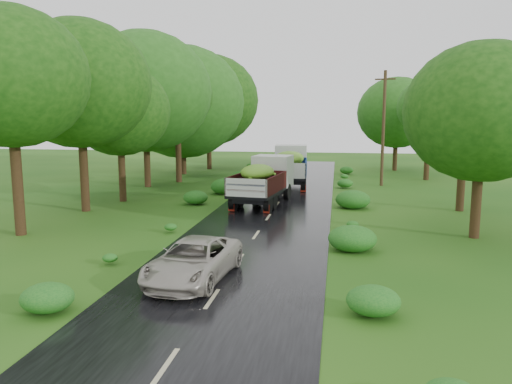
% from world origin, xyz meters
% --- Properties ---
extents(ground, '(120.00, 120.00, 0.00)m').
position_xyz_m(ground, '(0.00, 0.00, 0.00)').
color(ground, '#17480F').
rests_on(ground, ground).
extents(road, '(6.50, 80.00, 0.02)m').
position_xyz_m(road, '(0.00, 5.00, 0.01)').
color(road, black).
rests_on(road, ground).
extents(road_lines, '(0.12, 69.60, 0.00)m').
position_xyz_m(road_lines, '(0.00, 6.00, 0.02)').
color(road_lines, '#BFB78C').
rests_on(road_lines, road).
extents(truck_near, '(3.21, 6.91, 2.80)m').
position_xyz_m(truck_near, '(-0.81, 16.04, 1.58)').
color(truck_near, black).
rests_on(truck_near, ground).
extents(truck_far, '(2.88, 7.25, 3.00)m').
position_xyz_m(truck_far, '(-0.02, 24.06, 1.70)').
color(truck_far, black).
rests_on(truck_far, ground).
extents(car, '(2.59, 4.85, 1.30)m').
position_xyz_m(car, '(-1.01, 1.57, 0.67)').
color(car, '#ADA69A').
rests_on(car, road).
extents(utility_pole, '(1.49, 0.48, 8.65)m').
position_xyz_m(utility_pole, '(6.90, 25.40, 4.45)').
color(utility_pole, '#382616').
rests_on(utility_pole, ground).
extents(trees_left, '(5.83, 32.76, 9.04)m').
position_xyz_m(trees_left, '(-10.02, 23.04, 6.66)').
color(trees_left, black).
rests_on(trees_left, ground).
extents(trees_right, '(5.38, 31.31, 7.46)m').
position_xyz_m(trees_right, '(9.81, 23.85, 5.60)').
color(trees_right, black).
rests_on(trees_right, ground).
extents(shrubs, '(11.90, 44.00, 0.70)m').
position_xyz_m(shrubs, '(0.00, 14.00, 0.35)').
color(shrubs, '#14581A').
rests_on(shrubs, ground).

